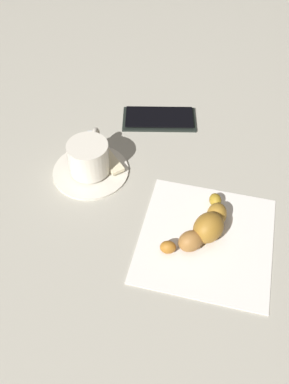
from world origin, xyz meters
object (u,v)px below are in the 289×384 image
(saucer, at_px, (91,170))
(napkin, at_px, (206,239))
(croissant, at_px, (205,227))
(teaspoon, at_px, (88,164))
(sugar_packet, at_px, (110,160))
(cell_phone, at_px, (159,118))
(espresso_cup, at_px, (89,156))

(saucer, height_order, napkin, saucer)
(napkin, bearing_deg, croissant, 134.88)
(teaspoon, height_order, napkin, teaspoon)
(croissant, bearing_deg, sugar_packet, 158.16)
(sugar_packet, xyz_separation_m, croissant, (0.19, -0.08, 0.01))
(saucer, relative_size, napkin, 0.64)
(sugar_packet, distance_m, cell_phone, 0.15)
(saucer, distance_m, sugar_packet, 0.04)
(napkin, height_order, croissant, croissant)
(teaspoon, bearing_deg, napkin, -14.92)
(teaspoon, distance_m, cell_phone, 0.18)
(espresso_cup, bearing_deg, teaspoon, 142.29)
(sugar_packet, bearing_deg, cell_phone, -66.73)
(espresso_cup, relative_size, sugar_packet, 1.48)
(saucer, height_order, teaspoon, teaspoon)
(croissant, bearing_deg, espresso_cup, 166.78)
(saucer, bearing_deg, teaspoon, 138.04)
(espresso_cup, xyz_separation_m, cell_phone, (0.05, 0.17, -0.03))
(teaspoon, bearing_deg, saucer, -41.96)
(napkin, relative_size, cell_phone, 1.29)
(saucer, bearing_deg, cell_phone, 72.42)
(espresso_cup, relative_size, napkin, 0.48)
(teaspoon, bearing_deg, croissant, -14.03)
(espresso_cup, height_order, cell_phone, espresso_cup)
(napkin, xyz_separation_m, croissant, (-0.00, 0.00, 0.02))
(espresso_cup, relative_size, cell_phone, 0.63)
(saucer, distance_m, cell_phone, 0.18)
(saucer, height_order, espresso_cup, espresso_cup)
(espresso_cup, distance_m, croissant, 0.22)
(croissant, bearing_deg, saucer, 167.08)
(saucer, relative_size, espresso_cup, 1.33)
(saucer, xyz_separation_m, croissant, (0.21, -0.05, 0.02))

